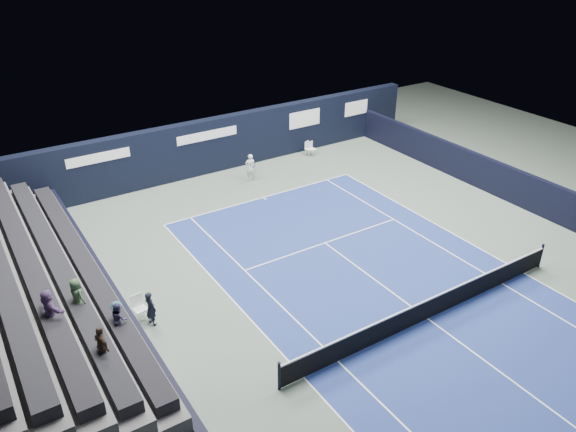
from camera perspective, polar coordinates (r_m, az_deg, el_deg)
name	(u,v)px	position (r m, az deg, el deg)	size (l,w,h in m)	color
ground	(391,292)	(22.54, 10.41, -7.57)	(48.00, 48.00, 0.00)	#526157
court_surface	(428,319)	(21.46, 14.02, -10.10)	(10.97, 23.77, 0.01)	navy
enclosure_wall_right	(491,176)	(31.47, 19.96, 3.81)	(0.30, 22.00, 1.80)	black
folding_chair_back_a	(308,147)	(34.58, 2.04, 7.00)	(0.51, 0.50, 0.88)	white
folding_chair_back_b	(312,147)	(34.59, 2.41, 6.98)	(0.47, 0.46, 0.87)	white
line_judge_chair	(139,306)	(21.20, -14.92, -8.79)	(0.50, 0.49, 1.02)	white
line_judge	(151,308)	(20.78, -13.79, -9.10)	(0.50, 0.33, 1.38)	black
court_markings	(428,319)	(21.45, 14.02, -10.09)	(11.03, 23.83, 0.00)	white
tennis_net	(430,308)	(21.15, 14.18, -9.02)	(12.90, 0.10, 1.10)	black
back_sponsor_wall	(222,143)	(32.50, -6.74, 7.37)	(26.00, 0.63, 3.10)	black
side_barrier_left	(118,307)	(21.29, -16.87, -8.87)	(0.33, 22.00, 1.20)	black
tennis_player	(250,167)	(31.08, -3.83, 4.97)	(0.65, 0.88, 1.54)	silver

